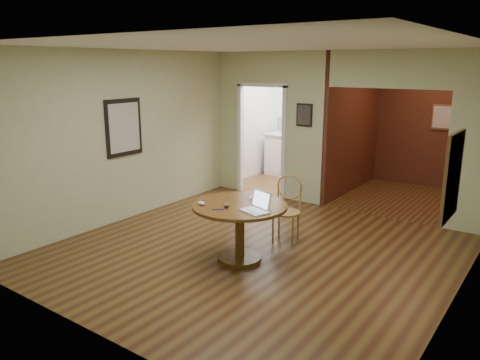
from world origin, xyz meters
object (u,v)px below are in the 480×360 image
Objects in this scene: closed_laptop at (258,200)px; chair at (287,205)px; open_laptop at (258,206)px; dining_table at (240,219)px.

chair is at bearing 96.84° from closed_laptop.
open_laptop is at bearing -46.86° from closed_laptop.
open_laptop is (0.33, -0.09, 0.26)m from dining_table.
open_laptop is 0.42m from closed_laptop.
closed_laptop is (-0.03, -0.72, 0.24)m from chair.
closed_laptop is at bearing 142.40° from open_laptop.
chair is 3.12× the size of closed_laptop.
closed_laptop is at bearing 68.94° from dining_table.
closed_laptop is (0.10, 0.26, 0.21)m from dining_table.
chair is 0.76m from closed_laptop.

